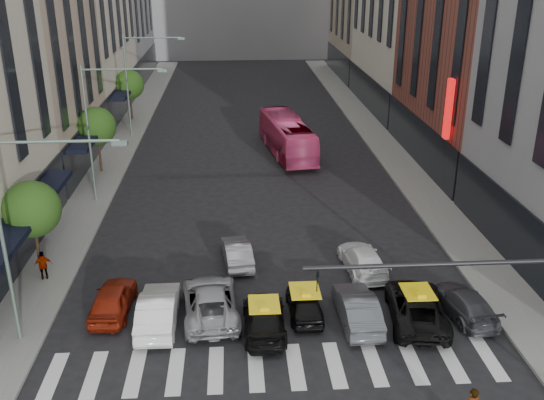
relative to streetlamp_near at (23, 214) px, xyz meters
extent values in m
plane|color=black|center=(10.04, -4.00, -5.90)|extent=(160.00, 160.00, 0.00)
cube|color=slate|center=(-1.46, 26.00, -5.83)|extent=(3.00, 96.00, 0.15)
cube|color=slate|center=(21.54, 26.00, -5.83)|extent=(3.00, 96.00, 0.15)
cube|color=tan|center=(-6.96, 24.00, 6.10)|extent=(8.00, 16.00, 24.00)
cylinder|color=black|center=(-1.76, 6.00, -4.18)|extent=(0.18, 0.18, 3.15)
sphere|color=#1C4212|center=(-1.76, 6.00, -2.24)|extent=(2.88, 2.88, 2.88)
cylinder|color=black|center=(-1.76, 22.00, -4.18)|extent=(0.18, 0.18, 3.15)
sphere|color=#1C4212|center=(-1.76, 22.00, -2.24)|extent=(2.88, 2.88, 2.88)
cylinder|color=black|center=(-1.76, 38.00, -4.18)|extent=(0.18, 0.18, 3.15)
sphere|color=#1C4212|center=(-1.76, 38.00, -2.24)|extent=(2.88, 2.88, 2.88)
cylinder|color=gray|center=(-0.96, 0.00, -1.25)|extent=(0.16, 0.16, 9.00)
cylinder|color=gray|center=(1.54, 0.00, 2.95)|extent=(5.00, 0.12, 0.12)
cube|color=gray|center=(4.04, 0.00, 2.85)|extent=(0.60, 0.25, 0.18)
cylinder|color=gray|center=(-0.96, 16.00, -1.25)|extent=(0.16, 0.16, 9.00)
cylinder|color=gray|center=(1.54, 16.00, 2.95)|extent=(5.00, 0.12, 0.12)
cube|color=gray|center=(4.04, 16.00, 2.85)|extent=(0.60, 0.25, 0.18)
cylinder|color=gray|center=(-0.96, 32.00, -1.25)|extent=(0.16, 0.16, 9.00)
cylinder|color=gray|center=(1.54, 32.00, 2.95)|extent=(5.00, 0.12, 0.12)
cube|color=gray|center=(4.04, 32.00, 2.85)|extent=(0.60, 0.25, 0.18)
cylinder|color=black|center=(15.54, -5.00, -0.10)|extent=(10.00, 0.16, 0.16)
imported|color=black|center=(11.04, -5.00, -0.60)|extent=(0.13, 0.16, 0.80)
cube|color=red|center=(22.64, 16.00, 0.10)|extent=(0.30, 0.70, 4.00)
imported|color=maroon|center=(2.64, 2.05, -5.20)|extent=(1.87, 4.23, 1.41)
imported|color=white|center=(4.84, 0.92, -5.14)|extent=(1.64, 4.66, 1.54)
imported|color=#9E9FA3|center=(7.13, 1.54, -5.17)|extent=(2.91, 5.51, 1.48)
imported|color=black|center=(9.53, 0.12, -5.25)|extent=(1.88, 4.55, 1.32)
imported|color=black|center=(11.44, 1.25, -5.28)|extent=(1.54, 3.71, 1.26)
imported|color=#474B50|center=(13.72, 0.49, -5.17)|extent=(1.66, 4.48, 1.46)
imported|color=black|center=(16.42, 0.49, -5.18)|extent=(3.07, 5.49, 1.45)
imported|color=#3E4046|center=(18.75, 0.75, -5.28)|extent=(2.29, 4.51, 1.25)
imported|color=gray|center=(8.41, 6.57, -5.25)|extent=(1.85, 4.11, 1.31)
imported|color=white|center=(14.96, 5.30, -5.24)|extent=(2.23, 4.69, 1.32)
imported|color=#D23E74|center=(12.82, 25.93, -4.36)|extent=(4.11, 11.36, 3.09)
imported|color=gray|center=(16.20, -6.62, -4.13)|extent=(0.66, 0.48, 1.67)
imported|color=gray|center=(-1.35, 5.22, -4.99)|extent=(0.96, 0.63, 1.52)
camera|label=1|loc=(8.37, -22.55, 9.41)|focal=40.00mm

